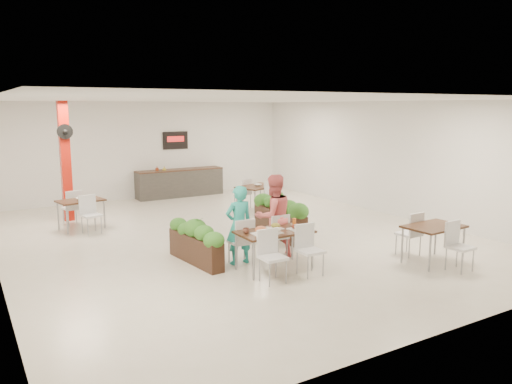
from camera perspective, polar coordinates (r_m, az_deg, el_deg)
ground at (r=11.92m, az=-2.66°, el=-5.08°), size 12.00×12.00×0.00m
room_shell at (r=11.57m, az=-2.74°, el=4.57°), size 10.10×12.10×3.22m
red_column at (r=14.23m, az=-20.94°, el=3.44°), size 0.40×0.41×3.20m
service_counter at (r=17.26m, az=-8.70°, el=1.13°), size 3.00×0.64×2.20m
main_table at (r=9.40m, az=2.07°, el=-5.14°), size 1.42×1.65×0.92m
diner_man at (r=9.71m, az=-1.97°, el=-3.79°), size 0.57×0.38×1.55m
diner_woman at (r=10.09m, az=2.00°, el=-2.81°), size 0.85×0.67×1.71m
planter_left at (r=9.88m, az=-6.95°, el=-5.32°), size 0.54×1.77×0.92m
planter_right at (r=11.75m, az=2.70°, el=-2.74°), size 0.53×2.07×1.08m
side_table_a at (r=13.22m, az=-19.39°, el=-1.40°), size 1.18×1.67×0.92m
side_table_b at (r=14.66m, az=0.21°, el=0.26°), size 1.41×1.67×0.92m
side_table_c at (r=10.41m, az=19.64°, el=-4.32°), size 1.19×1.64×0.92m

